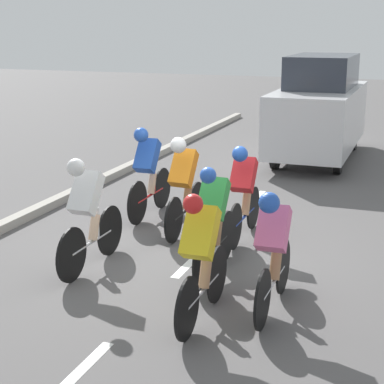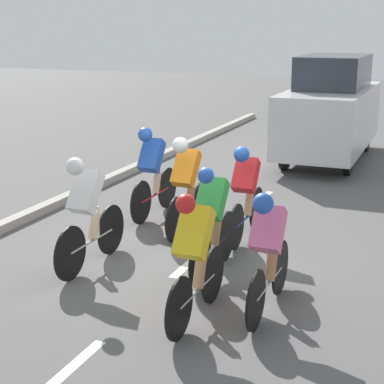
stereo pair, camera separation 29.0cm
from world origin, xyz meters
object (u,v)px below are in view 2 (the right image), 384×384
object	(u,v)px
cyclist_green	(212,219)
cyclist_white	(87,210)
cyclist_orange	(186,182)
support_car	(331,109)
cyclist_red	(246,190)
cyclist_pink	(268,249)
cyclist_yellow	(195,254)
cyclist_blue	(152,169)

from	to	relation	value
cyclist_green	cyclist_white	bearing A→B (deg)	13.73
cyclist_green	cyclist_orange	xyz separation A→B (m)	(0.92, -1.38, 0.06)
support_car	cyclist_red	bearing A→B (deg)	89.46
cyclist_pink	support_car	size ratio (longest dim) A/B	0.36
cyclist_white	support_car	world-z (taller)	support_car
cyclist_green	cyclist_pink	world-z (taller)	cyclist_green
cyclist_yellow	cyclist_green	bearing A→B (deg)	-77.44
cyclist_red	support_car	distance (m)	6.31
cyclist_orange	cyclist_white	bearing A→B (deg)	69.87
cyclist_red	cyclist_pink	size ratio (longest dim) A/B	1.01
cyclist_yellow	support_car	bearing A→B (deg)	-88.42
cyclist_green	cyclist_blue	distance (m)	2.70
cyclist_red	cyclist_white	size ratio (longest dim) A/B	0.97
cyclist_white	support_car	xyz separation A→B (m)	(-1.61, -8.12, 0.39)
cyclist_red	support_car	world-z (taller)	support_car
cyclist_white	support_car	distance (m)	8.29
cyclist_yellow	cyclist_blue	distance (m)	3.94
cyclist_yellow	cyclist_red	bearing A→B (deg)	-83.61
cyclist_yellow	cyclist_blue	world-z (taller)	cyclist_blue
cyclist_white	cyclist_orange	world-z (taller)	cyclist_orange
cyclist_yellow	cyclist_red	distance (m)	2.78
cyclist_green	cyclist_white	world-z (taller)	cyclist_white
cyclist_orange	cyclist_red	bearing A→B (deg)	-175.92
cyclist_green	cyclist_orange	bearing A→B (deg)	-56.12
cyclist_white	cyclist_blue	world-z (taller)	cyclist_blue
cyclist_yellow	support_car	size ratio (longest dim) A/B	0.36
cyclist_green	cyclist_pink	xyz separation A→B (m)	(-0.95, 0.83, 0.01)
cyclist_orange	support_car	world-z (taller)	support_car
cyclist_yellow	cyclist_green	size ratio (longest dim) A/B	1.00
support_car	cyclist_yellow	bearing A→B (deg)	91.58
cyclist_white	cyclist_green	bearing A→B (deg)	-166.27
cyclist_green	support_car	xyz separation A→B (m)	(-0.04, -7.74, 0.43)
cyclist_red	cyclist_blue	world-z (taller)	cyclist_blue
cyclist_pink	support_car	xyz separation A→B (m)	(0.91, -8.57, 0.42)
cyclist_green	cyclist_blue	bearing A→B (deg)	-48.35
cyclist_red	support_car	xyz separation A→B (m)	(-0.06, -6.30, 0.42)
cyclist_pink	support_car	world-z (taller)	support_car
cyclist_red	cyclist_orange	xyz separation A→B (m)	(0.91, 0.06, 0.05)
cyclist_orange	cyclist_pink	size ratio (longest dim) A/B	1.00
cyclist_red	cyclist_orange	size ratio (longest dim) A/B	1.01
cyclist_blue	cyclist_red	bearing A→B (deg)	162.09
cyclist_white	cyclist_orange	distance (m)	1.87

